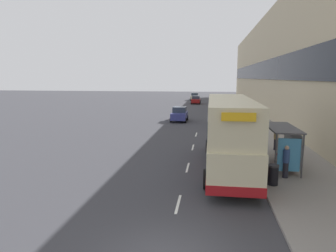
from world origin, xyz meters
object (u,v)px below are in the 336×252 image
at_px(car_0, 196,100).
at_px(pedestrian_1, 286,161).
at_px(pedestrian_at_shelter, 276,138).
at_px(litter_bin, 273,175).
at_px(double_decker_bus_near, 229,133).
at_px(car_1, 220,118).
at_px(bus_shelter, 286,140).
at_px(car_2, 179,114).
at_px(car_3, 195,97).
at_px(pedestrian_2, 262,155).

xyz_separation_m(car_0, pedestrian_1, (7.21, -47.27, 0.22)).
distance_m(pedestrian_at_shelter, litter_bin, 8.00).
relative_size(double_decker_bus_near, pedestrian_1, 6.20).
height_order(car_0, car_1, car_1).
distance_m(bus_shelter, car_2, 21.40).
distance_m(double_decker_bus_near, litter_bin, 3.81).
distance_m(car_1, car_2, 5.93).
distance_m(car_3, pedestrian_at_shelter, 51.50).
height_order(pedestrian_1, litter_bin, pedestrian_1).
bearing_deg(litter_bin, car_3, 96.93).
distance_m(double_decker_bus_near, pedestrian_2, 2.35).
relative_size(double_decker_bus_near, car_1, 2.67).
bearing_deg(double_decker_bus_near, litter_bin, -52.98).
xyz_separation_m(car_1, car_3, (-5.04, 39.02, 0.01)).
relative_size(pedestrian_1, litter_bin, 1.70).
xyz_separation_m(bus_shelter, pedestrian_2, (-1.32, -0.29, -0.87)).
relative_size(double_decker_bus_near, litter_bin, 10.57).
relative_size(car_3, litter_bin, 4.04).
relative_size(double_decker_bus_near, pedestrian_at_shelter, 6.46).
distance_m(car_3, pedestrian_2, 56.32).
xyz_separation_m(bus_shelter, car_0, (-7.53, 45.56, -1.04)).
height_order(car_2, litter_bin, car_2).
bearing_deg(pedestrian_1, litter_bin, -125.97).
bearing_deg(car_3, pedestrian_at_shelter, 99.88).
distance_m(car_1, pedestrian_1, 18.53).
bearing_deg(bus_shelter, litter_bin, -112.52).
bearing_deg(double_decker_bus_near, car_1, 90.02).
bearing_deg(pedestrian_1, car_3, 97.96).
bearing_deg(car_2, pedestrian_at_shelter, 120.84).
bearing_deg(pedestrian_at_shelter, car_3, 99.88).
bearing_deg(car_0, pedestrian_2, 97.71).
bearing_deg(pedestrian_2, double_decker_bus_near, 177.27).
relative_size(pedestrian_2, litter_bin, 1.61).
height_order(car_2, car_3, car_2).
distance_m(double_decker_bus_near, car_1, 16.83).
bearing_deg(car_0, car_3, -85.40).
relative_size(pedestrian_at_shelter, litter_bin, 1.64).
relative_size(car_3, pedestrian_2, 2.51).
xyz_separation_m(car_0, car_2, (-0.82, -25.88, 0.06)).
bearing_deg(litter_bin, car_0, 97.41).
distance_m(pedestrian_at_shelter, pedestrian_1, 6.62).
distance_m(car_2, pedestrian_1, 22.85).
distance_m(car_0, pedestrian_2, 46.26).
distance_m(double_decker_bus_near, pedestrian_at_shelter, 6.44).
relative_size(car_1, car_2, 1.05).
bearing_deg(car_0, pedestrian_at_shelter, 101.16).
height_order(double_decker_bus_near, car_2, double_decker_bus_near).
height_order(car_1, pedestrian_2, pedestrian_2).
height_order(double_decker_bus_near, car_0, double_decker_bus_near).
distance_m(car_1, car_3, 39.34).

